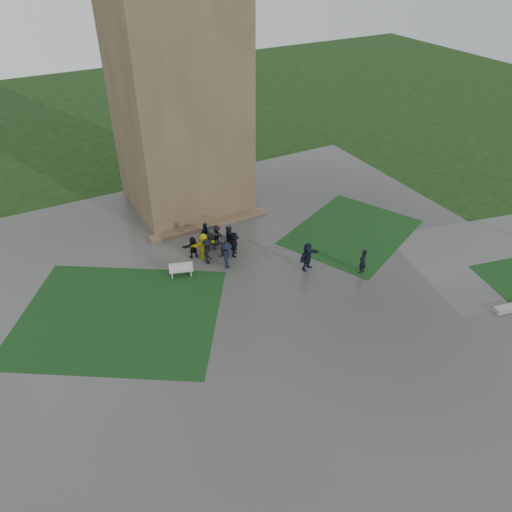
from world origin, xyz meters
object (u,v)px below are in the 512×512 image
pedestrian_near (363,261)px  bench (181,270)px  pedestrian_mid (308,256)px  tower (177,85)px

pedestrian_near → bench: bearing=-43.9°
bench → pedestrian_mid: 7.93m
pedestrian_near → tower: bearing=-83.9°
tower → pedestrian_mid: tower is taller
bench → pedestrian_near: pedestrian_near is taller
tower → pedestrian_near: bearing=-66.8°
tower → pedestrian_near: tower is taller
bench → pedestrian_near: (10.07, -5.09, 0.42)m
pedestrian_mid → pedestrian_near: (2.80, -1.97, -0.09)m
pedestrian_mid → bench: bearing=139.3°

